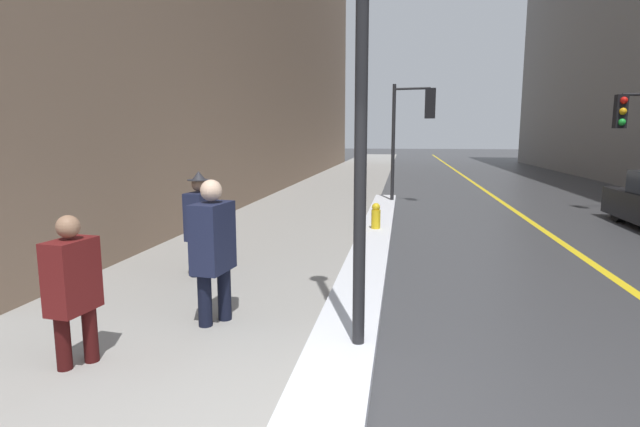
% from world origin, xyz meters
% --- Properties ---
extents(sidewalk_slab, '(4.00, 80.00, 0.01)m').
position_xyz_m(sidewalk_slab, '(-2.00, 15.00, 0.01)').
color(sidewalk_slab, gray).
rests_on(sidewalk_slab, ground).
extents(road_centre_stripe, '(0.16, 80.00, 0.00)m').
position_xyz_m(road_centre_stripe, '(4.00, 15.00, 0.00)').
color(road_centre_stripe, gold).
rests_on(road_centre_stripe, ground).
extents(snow_bank_curb, '(0.68, 15.57, 0.13)m').
position_xyz_m(snow_bank_curb, '(0.20, 6.45, 0.07)').
color(snow_bank_curb, silver).
rests_on(snow_bank_curb, ground).
extents(lamp_post, '(0.28, 0.28, 5.72)m').
position_xyz_m(lamp_post, '(0.37, 1.68, 3.36)').
color(lamp_post, black).
rests_on(lamp_post, ground).
extents(traffic_light_near, '(1.31, 0.34, 3.72)m').
position_xyz_m(traffic_light_near, '(1.12, 12.84, 2.69)').
color(traffic_light_near, black).
rests_on(traffic_light_near, ground).
extents(traffic_light_far, '(1.31, 0.39, 3.41)m').
position_xyz_m(traffic_light_far, '(6.94, 11.94, 2.45)').
color(traffic_light_far, black).
rests_on(traffic_light_far, ground).
extents(pedestrian_trailing, '(0.33, 0.50, 1.45)m').
position_xyz_m(pedestrian_trailing, '(-2.22, 1.00, 0.81)').
color(pedestrian_trailing, '#340C0C').
rests_on(pedestrian_trailing, ground).
extents(pedestrian_nearside, '(0.38, 0.77, 1.68)m').
position_xyz_m(pedestrian_nearside, '(-1.34, 2.26, 0.93)').
color(pedestrian_nearside, black).
rests_on(pedestrian_nearside, ground).
extents(pedestrian_in_fedora, '(0.35, 0.53, 1.63)m').
position_xyz_m(pedestrian_in_fedora, '(-2.29, 4.13, 0.89)').
color(pedestrian_in_fedora, black).
rests_on(pedestrian_in_fedora, ground).
extents(fire_hydrant, '(0.20, 0.20, 0.70)m').
position_xyz_m(fire_hydrant, '(0.20, 7.86, 0.35)').
color(fire_hydrant, gold).
rests_on(fire_hydrant, ground).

